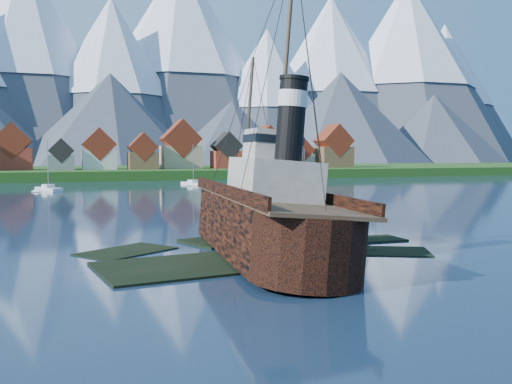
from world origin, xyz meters
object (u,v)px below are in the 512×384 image
object	(u,v)px
tugboat_wreck	(256,215)
sailboat_d	(304,187)
sailboat_c	(48,189)
sailboat_e	(193,184)

from	to	relation	value
tugboat_wreck	sailboat_d	world-z (taller)	tugboat_wreck
sailboat_c	sailboat_e	world-z (taller)	sailboat_c
sailboat_c	sailboat_e	bearing A→B (deg)	-7.80
sailboat_d	sailboat_e	xyz separation A→B (m)	(-22.47, 22.55, 0.02)
sailboat_d	sailboat_e	distance (m)	31.83
sailboat_c	sailboat_d	distance (m)	59.78
sailboat_c	sailboat_d	xyz separation A→B (m)	(58.85, -10.48, -0.04)
sailboat_d	sailboat_e	world-z (taller)	sailboat_e
tugboat_wreck	sailboat_c	distance (m)	93.12
tugboat_wreck	sailboat_c	world-z (taller)	tugboat_wreck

